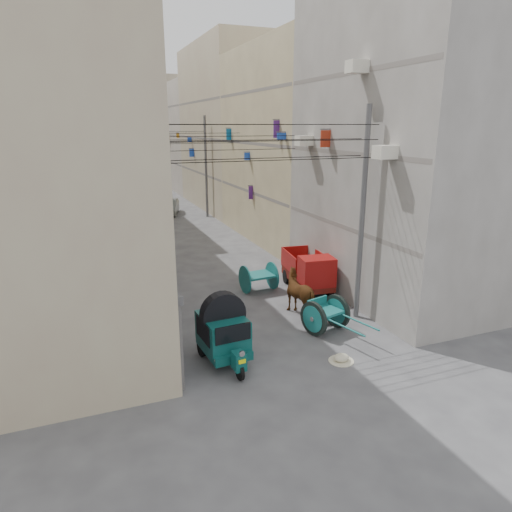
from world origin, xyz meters
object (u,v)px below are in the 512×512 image
tonga_cart (326,314)px  feed_sack (341,358)px  horse (303,293)px  mini_truck (310,274)px  distant_car_grey (169,207)px  distant_car_white (154,223)px  second_cart (259,277)px  auto_rickshaw (223,331)px  distant_car_green (145,195)px

tonga_cart → feed_sack: size_ratio=5.85×
tonga_cart → horse: horse is taller
tonga_cart → horse: 1.73m
mini_truck → horse: mini_truck is taller
feed_sack → horse: 4.00m
tonga_cart → distant_car_grey: bearing=76.8°
distant_car_white → mini_truck: bearing=98.0°
horse → distant_car_grey: size_ratio=0.53×
second_cart → feed_sack: bearing=-93.5°
tonga_cart → second_cart: bearing=83.2°
mini_truck → auto_rickshaw: bearing=-133.1°
feed_sack → distant_car_white: size_ratio=0.13×
mini_truck → horse: 2.48m
mini_truck → distant_car_white: size_ratio=0.90×
auto_rickshaw → mini_truck: bearing=35.4°
horse → distant_car_green: (-1.87, 30.77, -0.24)m
auto_rickshaw → distant_car_white: 19.39m
auto_rickshaw → second_cart: bearing=54.4°
horse → distant_car_green: bearing=-100.9°
horse → distant_car_green: size_ratio=0.48×
mini_truck → distant_car_grey: 21.16m
mini_truck → second_cart: size_ratio=2.26×
mini_truck → horse: size_ratio=1.69×
distant_car_white → distant_car_grey: size_ratio=0.98×
auto_rickshaw → distant_car_grey: auto_rickshaw is taller
tonga_cart → distant_car_white: size_ratio=0.77×
distant_car_grey → distant_car_green: 7.75m
auto_rickshaw → mini_truck: size_ratio=0.74×
second_cart → distant_car_green: second_cart is taller
tonga_cart → distant_car_white: 18.89m
horse → feed_sack: bearing=67.0°
tonga_cart → feed_sack: 2.32m
distant_car_green → distant_car_grey: bearing=82.1°
auto_rickshaw → tonga_cart: auto_rickshaw is taller
mini_truck → distant_car_white: (-4.58, 14.84, -0.24)m
auto_rickshaw → mini_truck: mini_truck is taller
mini_truck → feed_sack: size_ratio=6.82×
tonga_cart → second_cart: (-0.73, 4.79, 0.02)m
horse → distant_car_grey: 23.10m
auto_rickshaw → tonga_cart: 4.20m
feed_sack → distant_car_white: bearing=97.1°
distant_car_white → distant_car_green: size_ratio=0.89×
tonga_cart → feed_sack: (-0.63, -2.17, -0.53)m
auto_rickshaw → mini_truck: (5.47, 4.52, -0.15)m
distant_car_white → distant_car_grey: (2.28, 6.18, -0.01)m
horse → distant_car_white: size_ratio=0.53×
auto_rickshaw → horse: bearing=27.1°
feed_sack → distant_car_grey: 26.97m
distant_car_grey → distant_car_white: bearing=-93.4°
second_cart → horse: bearing=-81.8°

